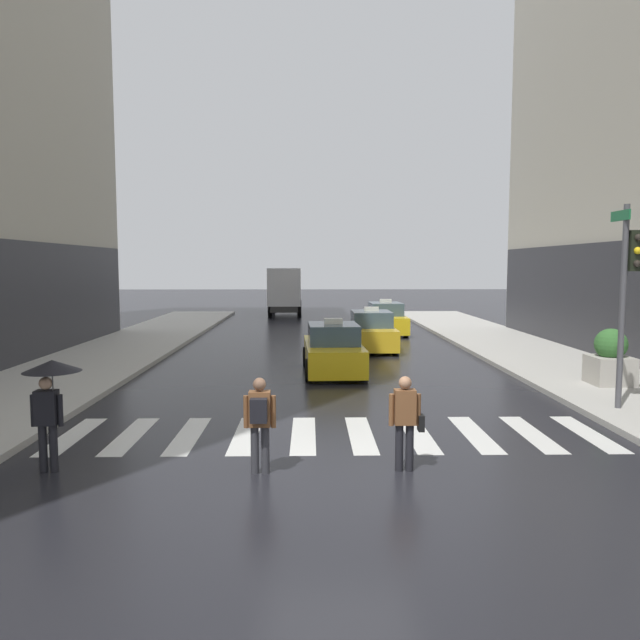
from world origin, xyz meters
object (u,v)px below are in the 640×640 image
pedestrian_with_umbrella (50,385)px  pedestrian_with_handbag (406,418)px  taxi_third (385,320)px  taxi_lead (333,351)px  traffic_light_pole (628,277)px  box_truck (285,289)px  taxi_second (371,332)px  pedestrian_with_backpack (260,418)px  planter_near_corner (610,359)px

pedestrian_with_umbrella → pedestrian_with_handbag: (6.05, -0.06, -0.58)m
pedestrian_with_handbag → pedestrian_with_umbrella: bearing=179.4°
taxi_third → taxi_lead: bearing=-105.7°
traffic_light_pole → box_truck: bearing=107.8°
taxi_third → taxi_second: bearing=-103.0°
taxi_second → pedestrian_with_backpack: 15.58m
taxi_third → pedestrian_with_backpack: 21.52m
taxi_third → pedestrian_with_umbrella: bearing=-111.9°
taxi_third → pedestrian_with_handbag: taxi_third is taller
pedestrian_with_umbrella → pedestrian_with_handbag: 6.08m
taxi_lead → pedestrian_with_umbrella: bearing=-118.6°
taxi_third → pedestrian_with_backpack: taxi_third is taller
pedestrian_with_umbrella → planter_near_corner: size_ratio=1.21×
taxi_third → box_truck: (-5.66, 11.57, 1.13)m
taxi_second → traffic_light_pole: bearing=-66.6°
taxi_third → pedestrian_with_umbrella: pedestrian_with_umbrella is taller
taxi_second → pedestrian_with_umbrella: size_ratio=2.34×
box_truck → pedestrian_with_backpack: size_ratio=4.58×
pedestrian_with_umbrella → taxi_third: bearing=68.1°
taxi_second → pedestrian_with_umbrella: (-7.01, -15.01, 0.79)m
traffic_light_pole → planter_near_corner: 3.88m
pedestrian_with_backpack → pedestrian_with_handbag: same height
box_truck → pedestrian_with_handbag: 32.61m
traffic_light_pole → taxi_second: bearing=113.4°
pedestrian_with_handbag → pedestrian_with_backpack: bearing=-177.2°
traffic_light_pole → taxi_second: (-4.86, 11.22, -2.53)m
taxi_third → traffic_light_pole: bearing=-78.3°
taxi_second → box_truck: size_ratio=0.60×
pedestrian_with_umbrella → box_truck: bearing=85.2°
pedestrian_with_backpack → pedestrian_with_handbag: bearing=2.8°
planter_near_corner → pedestrian_with_handbag: bearing=-136.0°
box_truck → pedestrian_with_umbrella: (-2.69, -32.37, -0.34)m
taxi_lead → box_truck: (-2.50, 22.84, 1.13)m
pedestrian_with_umbrella → traffic_light_pole: bearing=17.7°
taxi_second → pedestrian_with_handbag: size_ratio=2.76×
taxi_second → planter_near_corner: 10.29m
traffic_light_pole → box_truck: (-9.18, 28.57, -1.41)m
traffic_light_pole → pedestrian_with_backpack: (-8.30, -3.98, -2.29)m
box_truck → pedestrian_with_backpack: box_truck is taller
pedestrian_with_handbag → taxi_second: bearing=86.4°
taxi_second → pedestrian_with_backpack: size_ratio=2.76×
taxi_lead → planter_near_corner: size_ratio=2.87×
traffic_light_pole → pedestrian_with_handbag: bearing=-146.5°
taxi_lead → pedestrian_with_backpack: size_ratio=2.79×
pedestrian_with_umbrella → pedestrian_with_backpack: size_ratio=1.18×
pedestrian_with_backpack → pedestrian_with_handbag: 2.49m
box_truck → pedestrian_with_backpack: bearing=-88.5°
taxi_second → pedestrian_with_backpack: bearing=-102.8°
pedestrian_with_umbrella → pedestrian_with_backpack: pedestrian_with_umbrella is taller
box_truck → pedestrian_with_handbag: bearing=-84.1°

